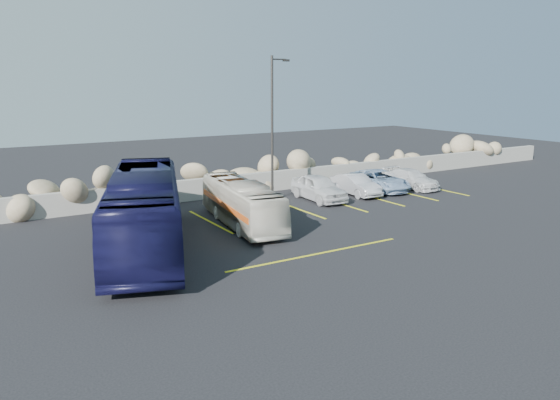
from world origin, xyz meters
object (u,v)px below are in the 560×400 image
lamppost (273,125)px  car_c (411,179)px  car_d (379,180)px  vintage_bus (242,203)px  tour_coach (144,211)px  car_b (356,185)px  car_a (319,188)px

lamppost → car_c: (9.35, -1.39, -3.71)m
car_c → car_d: car_d is taller
vintage_bus → lamppost: bearing=52.0°
tour_coach → car_b: bearing=35.1°
car_b → car_d: car_d is taller
car_b → vintage_bus: bearing=-160.8°
lamppost → car_c: 10.15m
lamppost → car_b: bearing=-13.6°
vintage_bus → tour_coach: 5.28m
vintage_bus → car_b: size_ratio=2.01×
tour_coach → vintage_bus: bearing=34.4°
car_b → tour_coach: bearing=-161.1°
tour_coach → car_d: (16.14, 4.19, -0.95)m
lamppost → tour_coach: bearing=-150.5°
vintage_bus → tour_coach: tour_coach is taller
car_d → tour_coach: bearing=-160.6°
car_c → car_b: bearing=177.0°
tour_coach → car_d: tour_coach is taller
car_b → car_c: car_b is taller
vintage_bus → tour_coach: size_ratio=0.66×
lamppost → tour_coach: (-9.05, -5.11, -2.72)m
tour_coach → car_d: size_ratio=2.51×
car_c → car_d: (-2.26, 0.46, 0.04)m
lamppost → car_a: bearing=-28.8°
vintage_bus → car_c: vintage_bus is taller
car_c → car_d: 2.31m
car_d → lamppost: bearing=177.4°
lamppost → vintage_bus: size_ratio=1.06×
car_c → vintage_bus: bearing=-170.6°
car_a → tour_coach: bearing=-157.1°
vintage_bus → car_a: size_ratio=1.77×
car_d → car_c: bearing=-6.7°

